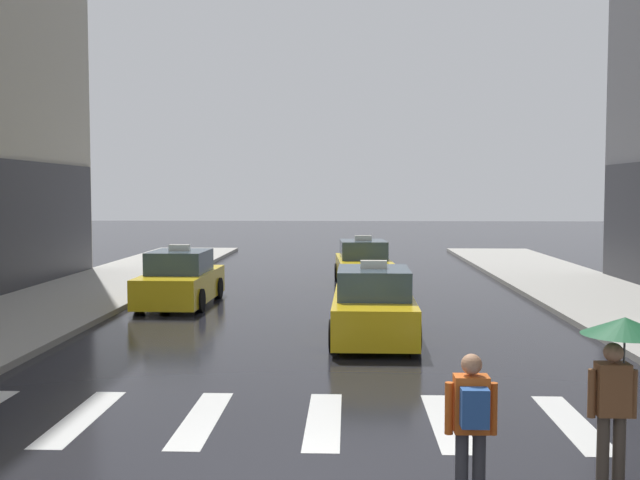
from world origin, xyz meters
name	(u,v)px	position (x,y,z in m)	size (l,w,h in m)	color
crosswalk_markings	(324,420)	(0.00, 3.00, 0.00)	(11.30, 2.80, 0.01)	silver
taxi_lead	(373,307)	(0.93, 9.16, 0.72)	(1.97, 4.56, 1.80)	yellow
taxi_second	(181,281)	(-4.62, 14.09, 0.72)	(1.99, 4.57, 1.80)	yellow
taxi_third	(363,265)	(0.89, 18.99, 0.72)	(2.11, 4.62, 1.80)	yellow
pedestrian_with_umbrella	(620,355)	(3.41, 0.66, 1.52)	(0.96, 0.96, 1.94)	#473D33
pedestrian_with_backpack	(471,419)	(1.64, -0.02, 0.97)	(0.55, 0.43, 1.65)	#333338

